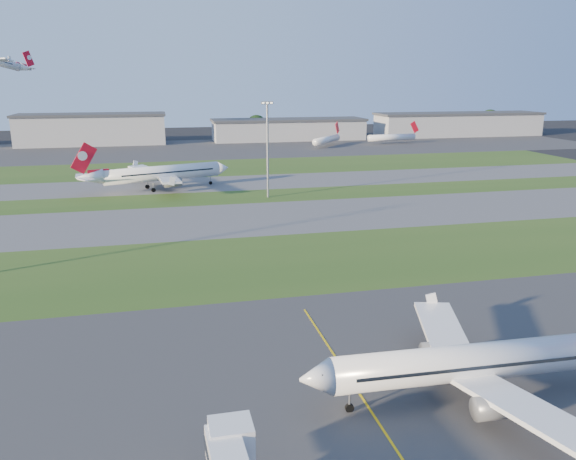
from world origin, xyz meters
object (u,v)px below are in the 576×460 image
object	(u,v)px
mini_jet_far	(392,137)
light_mast_centre	(268,143)
airliner_parked	(474,363)
airliner_taxiing	(162,174)
mini_jet_near	(327,140)

from	to	relation	value
mini_jet_far	light_mast_centre	bearing A→B (deg)	-133.28
light_mast_centre	airliner_parked	bearing A→B (deg)	-89.55
airliner_taxiing	mini_jet_near	xyz separation A→B (m)	(79.32, 94.90, -1.41)
airliner_taxiing	light_mast_centre	world-z (taller)	light_mast_centre
mini_jet_near	mini_jet_far	distance (m)	35.34
light_mast_centre	mini_jet_near	bearing A→B (deg)	65.71
light_mast_centre	mini_jet_far	bearing A→B (deg)	53.48
mini_jet_near	light_mast_centre	size ratio (longest dim) A/B	0.89
airliner_parked	light_mast_centre	xyz separation A→B (m)	(-0.81, 103.59, 10.88)
airliner_taxiing	mini_jet_far	world-z (taller)	airliner_taxiing
mini_jet_near	light_mast_centre	world-z (taller)	light_mast_centre
airliner_parked	mini_jet_near	world-z (taller)	airliner_parked
mini_jet_near	mini_jet_far	size ratio (longest dim) A/B	0.80
airliner_parked	airliner_taxiing	size ratio (longest dim) A/B	0.87
mini_jet_near	mini_jet_far	world-z (taller)	same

